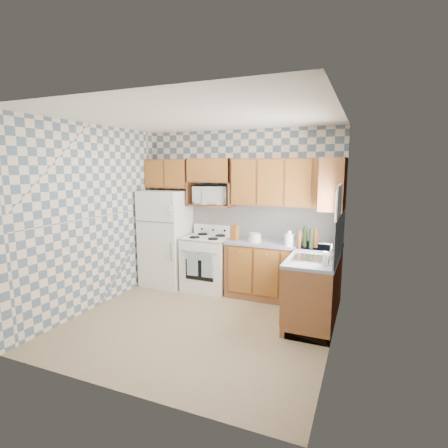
# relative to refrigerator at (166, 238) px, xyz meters

# --- Properties ---
(floor) EXTENTS (3.40, 3.40, 0.00)m
(floor) POSITION_rel_refrigerator_xyz_m (1.27, -1.25, -0.84)
(floor) COLOR #7D6E51
(floor) RESTS_ON ground
(back_wall) EXTENTS (3.40, 0.02, 2.70)m
(back_wall) POSITION_rel_refrigerator_xyz_m (1.27, 0.35, 0.51)
(back_wall) COLOR slate
(back_wall) RESTS_ON ground
(right_wall) EXTENTS (0.02, 3.20, 2.70)m
(right_wall) POSITION_rel_refrigerator_xyz_m (2.97, -1.25, 0.51)
(right_wall) COLOR slate
(right_wall) RESTS_ON ground
(backsplash_back) EXTENTS (2.60, 0.02, 0.56)m
(backsplash_back) POSITION_rel_refrigerator_xyz_m (1.68, 0.34, 0.36)
(backsplash_back) COLOR silver
(backsplash_back) RESTS_ON back_wall
(backsplash_right) EXTENTS (0.02, 1.60, 0.56)m
(backsplash_right) POSITION_rel_refrigerator_xyz_m (2.96, -0.45, 0.36)
(backsplash_right) COLOR silver
(backsplash_right) RESTS_ON right_wall
(refrigerator) EXTENTS (0.75, 0.70, 1.68)m
(refrigerator) POSITION_rel_refrigerator_xyz_m (0.00, 0.00, 0.00)
(refrigerator) COLOR white
(refrigerator) RESTS_ON floor
(stove_body) EXTENTS (0.76, 0.65, 0.90)m
(stove_body) POSITION_rel_refrigerator_xyz_m (0.80, 0.03, -0.39)
(stove_body) COLOR white
(stove_body) RESTS_ON floor
(cooktop) EXTENTS (0.76, 0.65, 0.02)m
(cooktop) POSITION_rel_refrigerator_xyz_m (0.80, 0.03, 0.07)
(cooktop) COLOR silver
(cooktop) RESTS_ON stove_body
(backguard) EXTENTS (0.76, 0.08, 0.17)m
(backguard) POSITION_rel_refrigerator_xyz_m (0.80, 0.30, 0.16)
(backguard) COLOR white
(backguard) RESTS_ON cooktop
(dish_towel_left) EXTENTS (0.19, 0.02, 0.41)m
(dish_towel_left) POSITION_rel_refrigerator_xyz_m (0.69, -0.32, -0.31)
(dish_towel_left) COLOR navy
(dish_towel_left) RESTS_ON stove_body
(dish_towel_right) EXTENTS (0.19, 0.02, 0.41)m
(dish_towel_right) POSITION_rel_refrigerator_xyz_m (0.96, -0.32, -0.31)
(dish_towel_right) COLOR navy
(dish_towel_right) RESTS_ON stove_body
(base_cabinets_back) EXTENTS (1.75, 0.60, 0.88)m
(base_cabinets_back) POSITION_rel_refrigerator_xyz_m (2.10, 0.05, -0.40)
(base_cabinets_back) COLOR brown
(base_cabinets_back) RESTS_ON floor
(base_cabinets_right) EXTENTS (0.60, 1.60, 0.88)m
(base_cabinets_right) POSITION_rel_refrigerator_xyz_m (2.67, -0.45, -0.40)
(base_cabinets_right) COLOR brown
(base_cabinets_right) RESTS_ON floor
(countertop_back) EXTENTS (1.77, 0.63, 0.04)m
(countertop_back) POSITION_rel_refrigerator_xyz_m (2.10, 0.05, 0.06)
(countertop_back) COLOR slate
(countertop_back) RESTS_ON base_cabinets_back
(countertop_right) EXTENTS (0.63, 1.60, 0.04)m
(countertop_right) POSITION_rel_refrigerator_xyz_m (2.67, -0.45, 0.06)
(countertop_right) COLOR slate
(countertop_right) RESTS_ON base_cabinets_right
(upper_cabinets_back) EXTENTS (1.75, 0.33, 0.74)m
(upper_cabinets_back) POSITION_rel_refrigerator_xyz_m (2.10, 0.19, 1.01)
(upper_cabinets_back) COLOR brown
(upper_cabinets_back) RESTS_ON back_wall
(upper_cabinets_fridge) EXTENTS (0.82, 0.33, 0.50)m
(upper_cabinets_fridge) POSITION_rel_refrigerator_xyz_m (-0.02, 0.19, 1.13)
(upper_cabinets_fridge) COLOR brown
(upper_cabinets_fridge) RESTS_ON back_wall
(upper_cabinets_right) EXTENTS (0.33, 0.70, 0.74)m
(upper_cabinets_right) POSITION_rel_refrigerator_xyz_m (2.81, 0.00, 1.01)
(upper_cabinets_right) COLOR brown
(upper_cabinets_right) RESTS_ON right_wall
(microwave_shelf) EXTENTS (0.80, 0.33, 0.03)m
(microwave_shelf) POSITION_rel_refrigerator_xyz_m (0.80, 0.19, 0.60)
(microwave_shelf) COLOR brown
(microwave_shelf) RESTS_ON back_wall
(microwave) EXTENTS (0.67, 0.54, 0.32)m
(microwave) POSITION_rel_refrigerator_xyz_m (0.78, 0.21, 0.77)
(microwave) COLOR white
(microwave) RESTS_ON microwave_shelf
(sink) EXTENTS (0.48, 0.40, 0.03)m
(sink) POSITION_rel_refrigerator_xyz_m (2.67, -0.80, 0.09)
(sink) COLOR #B7B7BC
(sink) RESTS_ON countertop_right
(window) EXTENTS (0.02, 0.66, 0.86)m
(window) POSITION_rel_refrigerator_xyz_m (2.96, -0.80, 0.61)
(window) COLOR white
(window) RESTS_ON right_wall
(bottle_0) EXTENTS (0.06, 0.06, 0.29)m
(bottle_0) POSITION_rel_refrigerator_xyz_m (2.46, -0.13, 0.23)
(bottle_0) COLOR black
(bottle_0) RESTS_ON countertop_back
(bottle_1) EXTENTS (0.06, 0.06, 0.27)m
(bottle_1) POSITION_rel_refrigerator_xyz_m (2.56, -0.19, 0.22)
(bottle_1) COLOR black
(bottle_1) RESTS_ON countertop_back
(bottle_2) EXTENTS (0.06, 0.06, 0.25)m
(bottle_2) POSITION_rel_refrigerator_xyz_m (2.61, -0.09, 0.21)
(bottle_2) COLOR #5B2E14
(bottle_2) RESTS_ON countertop_back
(bottle_3) EXTENTS (0.06, 0.06, 0.24)m
(bottle_3) POSITION_rel_refrigerator_xyz_m (2.39, -0.21, 0.20)
(bottle_3) COLOR #5B2E14
(bottle_3) RESTS_ON countertop_back
(knife_block) EXTENTS (0.13, 0.13, 0.24)m
(knife_block) POSITION_rel_refrigerator_xyz_m (1.32, -0.05, 0.20)
(knife_block) COLOR brown
(knife_block) RESTS_ON countertop_back
(electric_kettle) EXTENTS (0.14, 0.14, 0.18)m
(electric_kettle) POSITION_rel_refrigerator_xyz_m (2.23, -0.13, 0.17)
(electric_kettle) COLOR white
(electric_kettle) RESTS_ON countertop_back
(food_containers) EXTENTS (0.20, 0.20, 0.13)m
(food_containers) POSITION_rel_refrigerator_xyz_m (1.66, -0.03, 0.15)
(food_containers) COLOR beige
(food_containers) RESTS_ON countertop_back
(soap_bottle) EXTENTS (0.06, 0.06, 0.17)m
(soap_bottle) POSITION_rel_refrigerator_xyz_m (2.86, -1.03, 0.17)
(soap_bottle) COLOR beige
(soap_bottle) RESTS_ON countertop_right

